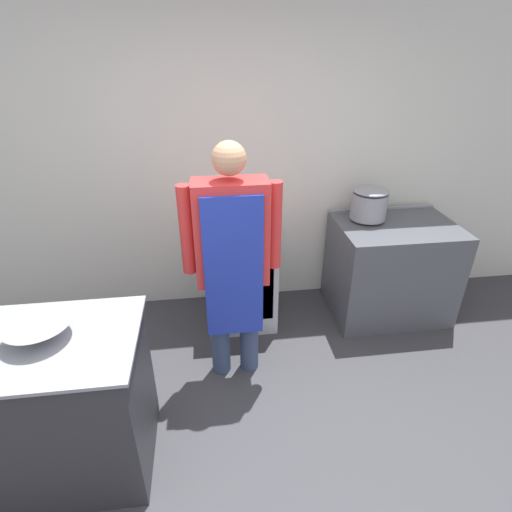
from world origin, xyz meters
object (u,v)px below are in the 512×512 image
Objects in this scene: stove at (390,269)px; person_cook at (232,255)px; fridge_unit at (240,276)px; stock_pot at (369,203)px; mixing_bowl at (39,330)px.

person_cook is at bearing -157.69° from stove.
fridge_unit is (-1.36, 0.08, -0.02)m from stove.
stove is 1.20× the size of fridge_unit.
fridge_unit is 2.76× the size of stock_pot.
mixing_bowl is at bearing -130.84° from fridge_unit.
stock_pot is at bearing 150.20° from stove.
fridge_unit is at bearing 81.14° from person_cook.
stove is 3.00× the size of mixing_bowl.
person_cook is 5.18× the size of mixing_bowl.
person_cook reaches higher than fridge_unit.
fridge_unit is 2.50× the size of mixing_bowl.
person_cook is 5.72× the size of stock_pot.
mixing_bowl is 2.64m from stock_pot.
stock_pot is (-0.23, 0.13, 0.60)m from stove.
fridge_unit is 0.90m from person_cook.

